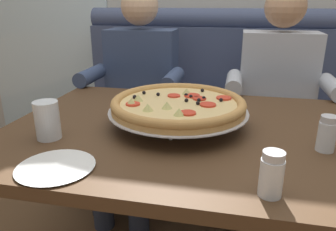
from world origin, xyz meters
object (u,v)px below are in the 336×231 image
at_px(diner_left, 137,86).
at_px(plate_near_left, 56,165).
at_px(booth_bench, 207,125).
at_px(shaker_oregano, 271,177).
at_px(dining_table, 184,149).
at_px(diner_right, 278,94).
at_px(pizza, 178,105).
at_px(patio_chair, 96,63).
at_px(drinking_glass, 48,122).
at_px(shaker_pepper_flakes, 327,136).

height_order(diner_left, plate_near_left, diner_left).
xyz_separation_m(booth_bench, shaker_oregano, (0.26, -1.32, 0.40)).
bearing_deg(dining_table, plate_near_left, -128.29).
height_order(booth_bench, diner_left, diner_left).
height_order(diner_right, pizza, diner_right).
bearing_deg(dining_table, patio_chair, 121.25).
bearing_deg(booth_bench, dining_table, -90.00).
relative_size(pizza, drinking_glass, 3.96).
distance_m(plate_near_left, patio_chair, 2.86).
distance_m(diner_left, diner_right, 0.78).
relative_size(diner_right, patio_chair, 1.48).
distance_m(shaker_pepper_flakes, patio_chair, 2.99).
height_order(shaker_oregano, shaker_pepper_flakes, same).
height_order(diner_left, patio_chair, diner_left).
bearing_deg(plate_near_left, diner_right, 56.92).
bearing_deg(dining_table, booth_bench, 90.00).
height_order(booth_bench, shaker_pepper_flakes, booth_bench).
distance_m(diner_right, shaker_oregano, 1.06).
xyz_separation_m(pizza, patio_chair, (-1.35, 2.25, -0.30)).
bearing_deg(booth_bench, diner_left, -145.53).
bearing_deg(patio_chair, drinking_glass, -68.74).
height_order(shaker_oregano, plate_near_left, shaker_oregano).
relative_size(dining_table, drinking_glass, 10.20).
bearing_deg(shaker_oregano, patio_chair, 121.74).
bearing_deg(dining_table, drinking_glass, -155.84).
relative_size(diner_left, drinking_glass, 10.19).
relative_size(pizza, shaker_oregano, 4.49).
height_order(dining_table, shaker_pepper_flakes, shaker_pepper_flakes).
height_order(diner_right, drinking_glass, diner_right).
bearing_deg(shaker_pepper_flakes, booth_bench, 113.09).
distance_m(dining_table, diner_left, 0.78).
xyz_separation_m(booth_bench, pizza, (-0.03, -0.93, 0.43)).
bearing_deg(diner_left, patio_chair, 121.80).
relative_size(diner_left, diner_right, 1.00).
height_order(shaker_pepper_flakes, patio_chair, patio_chair).
relative_size(dining_table, pizza, 2.57).
relative_size(booth_bench, diner_left, 1.35).
distance_m(dining_table, plate_near_left, 0.48).
bearing_deg(pizza, shaker_pepper_flakes, -13.16).
distance_m(pizza, patio_chair, 2.64).
bearing_deg(dining_table, diner_right, 60.07).
bearing_deg(shaker_pepper_flakes, shaker_oregano, -122.73).
bearing_deg(plate_near_left, drinking_glass, 125.45).
xyz_separation_m(shaker_oregano, shaker_pepper_flakes, (0.18, 0.28, -0.00)).
distance_m(drinking_glass, patio_chair, 2.65).
height_order(diner_right, shaker_oregano, diner_right).
distance_m(shaker_pepper_flakes, plate_near_left, 0.78).
height_order(diner_left, shaker_oregano, diner_left).
distance_m(pizza, shaker_oregano, 0.49).
bearing_deg(booth_bench, patio_chair, 136.07).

